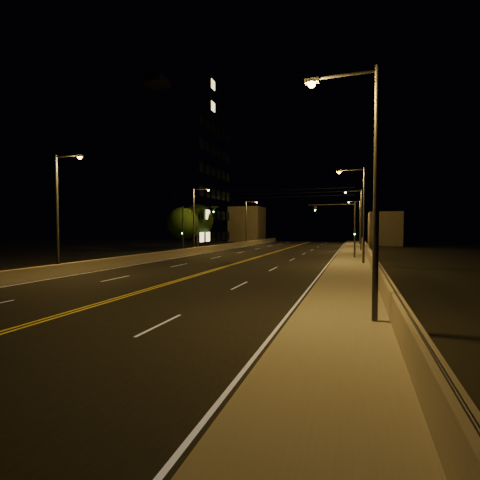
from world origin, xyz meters
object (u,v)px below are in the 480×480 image
(streetlight_5, at_px, (196,216))
(tree_0, at_px, (183,223))
(streetlight_0, at_px, (368,179))
(traffic_signal_left, at_px, (190,224))
(streetlight_1, at_px, (361,209))
(traffic_signal_right, at_px, (345,224))
(tree_1, at_px, (197,220))
(streetlight_4, at_px, (60,205))
(building_tower, at_px, (157,166))
(streetlight_2, at_px, (359,216))
(streetlight_3, at_px, (358,219))
(streetlight_6, at_px, (247,220))

(streetlight_5, xyz_separation_m, tree_0, (-3.77, 3.32, -1.01))
(streetlight_0, xyz_separation_m, traffic_signal_left, (-20.33, 26.89, -1.23))
(streetlight_1, xyz_separation_m, traffic_signal_right, (-1.50, 6.14, -1.23))
(tree_0, relative_size, tree_1, 0.87)
(streetlight_4, bearing_deg, building_tower, 111.70)
(tree_0, bearing_deg, streetlight_2, 13.11)
(streetlight_0, distance_m, traffic_signal_left, 33.74)
(streetlight_1, bearing_deg, tree_0, 152.04)
(streetlight_0, bearing_deg, tree_0, 126.45)
(streetlight_2, bearing_deg, streetlight_3, 90.00)
(streetlight_1, height_order, building_tower, building_tower)
(building_tower, bearing_deg, tree_1, -14.74)
(streetlight_3, relative_size, streetlight_6, 1.00)
(streetlight_1, height_order, streetlight_6, same)
(streetlight_3, distance_m, streetlight_6, 22.15)
(streetlight_2, xyz_separation_m, streetlight_3, (0.00, 20.42, 0.00))
(streetlight_1, relative_size, streetlight_5, 1.00)
(streetlight_3, relative_size, tree_0, 1.35)
(traffic_signal_right, bearing_deg, streetlight_3, 87.44)
(streetlight_3, relative_size, traffic_signal_left, 1.43)
(streetlight_4, distance_m, traffic_signal_left, 19.28)
(streetlight_3, distance_m, streetlight_4, 56.93)
(streetlight_5, relative_size, tree_1, 1.18)
(streetlight_6, bearing_deg, tree_0, -100.32)
(streetlight_0, bearing_deg, streetlight_3, 90.00)
(streetlight_0, relative_size, streetlight_2, 1.00)
(streetlight_3, relative_size, traffic_signal_right, 1.43)
(building_tower, xyz_separation_m, tree_1, (9.53, -2.51, -10.36))
(building_tower, bearing_deg, streetlight_5, -43.28)
(streetlight_1, bearing_deg, streetlight_5, 154.87)
(tree_0, bearing_deg, traffic_signal_left, -56.06)
(streetlight_5, bearing_deg, streetlight_6, 90.00)
(streetlight_0, relative_size, streetlight_4, 1.00)
(streetlight_5, bearing_deg, streetlight_1, -25.13)
(traffic_signal_right, xyz_separation_m, tree_0, (-23.71, 7.24, 0.22))
(streetlight_5, bearing_deg, tree_0, 138.61)
(streetlight_6, xyz_separation_m, tree_0, (-3.77, -20.72, -1.01))
(streetlight_2, height_order, streetlight_4, same)
(streetlight_6, xyz_separation_m, traffic_signal_right, (19.93, -27.96, -1.23))
(streetlight_1, relative_size, traffic_signal_right, 1.43)
(streetlight_6, bearing_deg, traffic_signal_right, -54.51)
(streetlight_1, bearing_deg, streetlight_6, 122.16)
(streetlight_0, xyz_separation_m, streetlight_6, (-21.43, 54.85, 0.00))
(streetlight_5, bearing_deg, traffic_signal_right, -11.11)
(building_tower, distance_m, tree_0, 18.73)
(streetlight_1, relative_size, streetlight_2, 1.00)
(streetlight_3, relative_size, streetlight_5, 1.00)
(tree_1, bearing_deg, streetlight_3, 34.47)
(streetlight_0, distance_m, streetlight_4, 22.77)
(streetlight_6, height_order, traffic_signal_left, streetlight_6)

